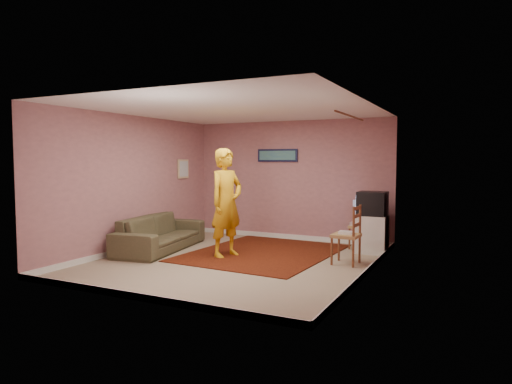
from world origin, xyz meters
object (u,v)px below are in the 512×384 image
at_px(crt_tv, 372,203).
at_px(chair_b, 346,228).
at_px(sofa, 161,233).
at_px(person, 226,203).
at_px(tv_cabinet, 372,234).
at_px(chair_a, 361,221).

xyz_separation_m(crt_tv, chair_b, (-0.19, -1.14, -0.32)).
xyz_separation_m(sofa, person, (1.46, 0.04, 0.65)).
bearing_deg(chair_b, crt_tv, 172.61).
xyz_separation_m(tv_cabinet, chair_a, (-0.27, 0.27, 0.20)).
bearing_deg(person, sofa, 107.69).
bearing_deg(person, chair_a, -32.68).
bearing_deg(chair_b, chair_a, -175.13).
bearing_deg(chair_a, chair_b, -80.04).
distance_m(crt_tv, sofa, 4.09).
xyz_separation_m(chair_a, sofa, (-3.48, -1.81, -0.22)).
relative_size(chair_a, sofa, 0.22).
distance_m(tv_cabinet, sofa, 4.05).
distance_m(chair_b, sofa, 3.59).
bearing_deg(chair_a, sofa, -145.53).
bearing_deg(person, crt_tv, -40.58).
height_order(chair_b, person, person).
relative_size(chair_b, person, 0.28).
distance_m(tv_cabinet, chair_b, 1.19).
relative_size(crt_tv, person, 0.27).
xyz_separation_m(chair_b, person, (-2.10, -0.36, 0.37)).
relative_size(tv_cabinet, person, 0.36).
height_order(tv_cabinet, person, person).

